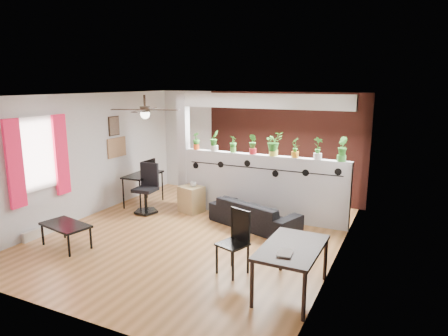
% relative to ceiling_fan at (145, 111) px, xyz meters
% --- Properties ---
extents(room_shell, '(6.30, 7.10, 2.90)m').
position_rel_ceiling_fan_xyz_m(room_shell, '(0.80, 0.30, -1.01)').
color(room_shell, '#996332').
rests_on(room_shell, ground).
extents(partition_wall, '(3.60, 0.18, 1.35)m').
position_rel_ceiling_fan_xyz_m(partition_wall, '(1.60, 1.80, -1.64)').
color(partition_wall, '#BCBCC1').
rests_on(partition_wall, ground).
extents(ceiling_header, '(3.60, 0.18, 0.30)m').
position_rel_ceiling_fan_xyz_m(ceiling_header, '(1.60, 1.80, 0.14)').
color(ceiling_header, silver).
rests_on(ceiling_header, room_shell).
extents(pier_column, '(0.22, 0.20, 2.60)m').
position_rel_ceiling_fan_xyz_m(pier_column, '(-0.31, 1.80, -1.01)').
color(pier_column, '#BCBCC1').
rests_on(pier_column, ground).
extents(brick_panel, '(3.90, 0.05, 2.60)m').
position_rel_ceiling_fan_xyz_m(brick_panel, '(1.60, 3.27, -1.01)').
color(brick_panel, '#AD4132').
rests_on(brick_panel, ground).
extents(vine_decal, '(3.31, 0.01, 0.30)m').
position_rel_ceiling_fan_xyz_m(vine_decal, '(1.60, 1.70, -1.23)').
color(vine_decal, black).
rests_on(vine_decal, partition_wall).
extents(window_assembly, '(0.09, 1.30, 1.55)m').
position_rel_ceiling_fan_xyz_m(window_assembly, '(-1.76, -0.90, -0.81)').
color(window_assembly, white).
rests_on(window_assembly, room_shell).
extents(baseboard_heater, '(0.08, 1.00, 0.18)m').
position_rel_ceiling_fan_xyz_m(baseboard_heater, '(-1.74, -0.90, -2.22)').
color(baseboard_heater, silver).
rests_on(baseboard_heater, ground).
extents(corkboard, '(0.03, 0.60, 0.45)m').
position_rel_ceiling_fan_xyz_m(corkboard, '(-1.78, 1.25, -0.96)').
color(corkboard, '#916746').
rests_on(corkboard, room_shell).
extents(framed_art, '(0.03, 0.34, 0.44)m').
position_rel_ceiling_fan_xyz_m(framed_art, '(-1.78, 1.20, -0.46)').
color(framed_art, '#8C7259').
rests_on(framed_art, room_shell).
extents(ceiling_fan, '(1.19, 1.19, 0.43)m').
position_rel_ceiling_fan_xyz_m(ceiling_fan, '(0.00, 0.00, 0.00)').
color(ceiling_fan, black).
rests_on(ceiling_fan, room_shell).
extents(potted_plant_0, '(0.21, 0.23, 0.38)m').
position_rel_ceiling_fan_xyz_m(potted_plant_0, '(0.02, 1.80, -0.76)').
color(potted_plant_0, '#DF4C1A').
rests_on(potted_plant_0, partition_wall).
extents(potted_plant_1, '(0.28, 0.30, 0.45)m').
position_rel_ceiling_fan_xyz_m(potted_plant_1, '(0.47, 1.80, -0.73)').
color(potted_plant_1, silver).
rests_on(potted_plant_1, partition_wall).
extents(potted_plant_2, '(0.21, 0.20, 0.36)m').
position_rel_ceiling_fan_xyz_m(potted_plant_2, '(0.92, 1.80, -0.77)').
color(potted_plant_2, '#4E9A38').
rests_on(potted_plant_2, partition_wall).
extents(potted_plant_3, '(0.27, 0.27, 0.42)m').
position_rel_ceiling_fan_xyz_m(potted_plant_3, '(1.37, 1.80, -0.74)').
color(potted_plant_3, red).
rests_on(potted_plant_3, partition_wall).
extents(potted_plant_4, '(0.33, 0.33, 0.49)m').
position_rel_ceiling_fan_xyz_m(potted_plant_4, '(1.83, 1.80, -0.71)').
color(potted_plant_4, '#E7E651').
rests_on(potted_plant_4, partition_wall).
extents(potted_plant_5, '(0.22, 0.25, 0.41)m').
position_rel_ceiling_fan_xyz_m(potted_plant_5, '(2.28, 1.80, -0.75)').
color(potted_plant_5, orange).
rests_on(potted_plant_5, partition_wall).
extents(potted_plant_6, '(0.27, 0.23, 0.45)m').
position_rel_ceiling_fan_xyz_m(potted_plant_6, '(2.73, 1.80, -0.73)').
color(potted_plant_6, silver).
rests_on(potted_plant_6, partition_wall).
extents(potted_plant_7, '(0.29, 0.31, 0.47)m').
position_rel_ceiling_fan_xyz_m(potted_plant_7, '(3.18, 1.80, -0.72)').
color(potted_plant_7, '#378A32').
rests_on(potted_plant_7, partition_wall).
extents(sofa, '(1.89, 1.20, 0.52)m').
position_rel_ceiling_fan_xyz_m(sofa, '(1.66, 1.20, -2.06)').
color(sofa, black).
rests_on(sofa, ground).
extents(cube_shelf, '(0.57, 0.54, 0.58)m').
position_rel_ceiling_fan_xyz_m(cube_shelf, '(0.07, 1.46, -2.02)').
color(cube_shelf, '#A28655').
rests_on(cube_shelf, ground).
extents(cup, '(0.16, 0.16, 0.10)m').
position_rel_ceiling_fan_xyz_m(cup, '(0.12, 1.46, -1.68)').
color(cup, gray).
rests_on(cup, cube_shelf).
extents(computer_desk, '(0.58, 1.04, 0.74)m').
position_rel_ceiling_fan_xyz_m(computer_desk, '(-1.23, 1.46, -1.65)').
color(computer_desk, black).
rests_on(computer_desk, ground).
extents(monitor, '(0.30, 0.05, 0.17)m').
position_rel_ceiling_fan_xyz_m(monitor, '(-1.23, 1.61, -1.49)').
color(monitor, black).
rests_on(monitor, computer_desk).
extents(office_chair, '(0.56, 0.56, 1.07)m').
position_rel_ceiling_fan_xyz_m(office_chair, '(-0.79, 1.00, -1.84)').
color(office_chair, black).
rests_on(office_chair, ground).
extents(dining_table, '(0.77, 1.25, 0.68)m').
position_rel_ceiling_fan_xyz_m(dining_table, '(3.05, -0.97, -1.71)').
color(dining_table, black).
rests_on(dining_table, ground).
extents(book, '(0.21, 0.27, 0.02)m').
position_rel_ceiling_fan_xyz_m(book, '(2.95, -1.27, -1.63)').
color(book, gray).
rests_on(book, dining_table).
extents(folding_chair, '(0.50, 0.50, 0.97)m').
position_rel_ceiling_fan_xyz_m(folding_chair, '(2.13, -0.73, -1.74)').
color(folding_chair, black).
rests_on(folding_chair, ground).
extents(coffee_table, '(0.97, 0.66, 0.42)m').
position_rel_ceiling_fan_xyz_m(coffee_table, '(-0.92, -1.16, -1.94)').
color(coffee_table, black).
rests_on(coffee_table, ground).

